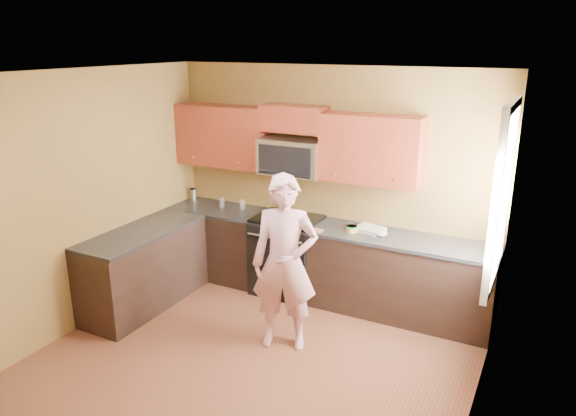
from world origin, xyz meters
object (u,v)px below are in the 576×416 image
Objects in this scene: woman at (285,263)px; butter_tub at (352,232)px; stove at (287,255)px; microwave at (292,174)px; frying_pan at (280,221)px; travel_mug at (194,200)px.

butter_tub is at bearing 55.42° from woman.
woman reaches higher than stove.
microwave reaches higher than frying_pan.
microwave is at bearing 81.97° from frying_pan.
woman is at bearing -61.13° from frying_pan.
stove is 1.25× the size of microwave.
frying_pan is 3.48× the size of butter_tub.
frying_pan is (-0.03, -0.27, -0.50)m from microwave.
frying_pan is at bearing -12.01° from travel_mug.
microwave is 1.45m from woman.
travel_mug is at bearing 174.71° from butter_tub.
travel_mug reaches higher than butter_tub.
woman is 4.05× the size of frying_pan.
travel_mug is at bearing 166.18° from frying_pan.
frying_pan is 2.67× the size of travel_mug.
stove is at bearing 76.70° from frying_pan.
woman reaches higher than travel_mug.
travel_mug is (-2.04, 1.27, 0.03)m from woman.
butter_tub is at bearing -5.29° from travel_mug.
woman is at bearing -66.32° from microwave.
woman is at bearing -31.90° from travel_mug.
stove is at bearing -6.40° from travel_mug.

